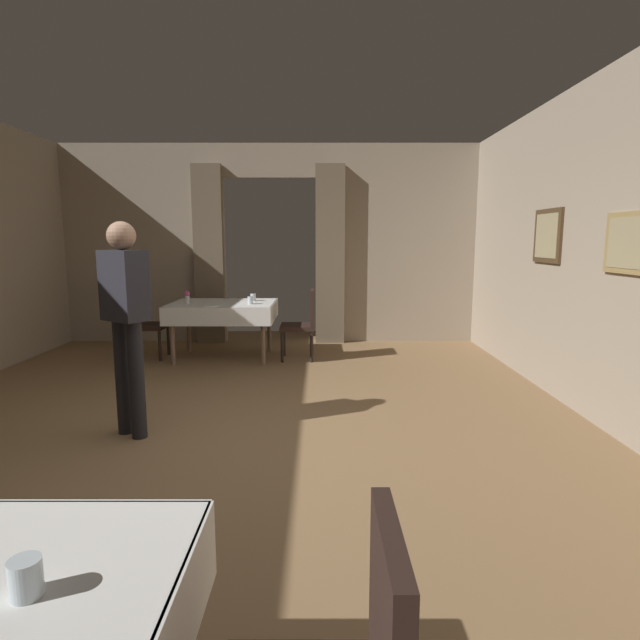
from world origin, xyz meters
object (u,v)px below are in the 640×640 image
glass_mid_b (249,300)px  plate_mid_d (208,306)px  chair_mid_left (141,320)px  flower_vase_mid (185,297)px  glass_mid_c (251,297)px  person_waiter_by_doorway (124,311)px  glass_near_c (23,579)px  chair_mid_right (302,321)px  dining_table_mid (221,309)px

glass_mid_b → plate_mid_d: (-0.49, -0.21, -0.04)m
chair_mid_left → flower_vase_mid: chair_mid_left is taller
glass_mid_c → plate_mid_d: (-0.48, -0.55, -0.04)m
chair_mid_left → plate_mid_d: bearing=-19.7°
flower_vase_mid → person_waiter_by_doorway: bearing=-85.5°
glass_near_c → chair_mid_right: bearing=85.2°
plate_mid_d → person_waiter_by_doorway: size_ratio=0.13×
flower_vase_mid → plate_mid_d: 0.45m
glass_mid_b → glass_mid_c: 0.33m
glass_mid_c → plate_mid_d: bearing=-131.1°
dining_table_mid → glass_mid_c: 0.44m
glass_near_c → glass_mid_c: glass_mid_c is taller
chair_mid_right → glass_mid_c: 0.79m
glass_near_c → plate_mid_d: (-0.70, 5.32, -0.04)m
dining_table_mid → plate_mid_d: 0.39m
chair_mid_left → chair_mid_right: same height
chair_mid_right → plate_mid_d: bearing=-166.2°
dining_table_mid → person_waiter_by_doorway: person_waiter_by_doorway is taller
flower_vase_mid → glass_mid_c: bearing=18.9°
flower_vase_mid → chair_mid_right: bearing=0.9°
chair_mid_left → person_waiter_by_doorway: 2.93m
dining_table_mid → glass_mid_b: bearing=-21.5°
glass_near_c → chair_mid_left: bearing=106.5°
chair_mid_left → glass_near_c: (1.68, -5.67, 0.28)m
chair_mid_right → plate_mid_d: size_ratio=4.17×
glass_mid_b → person_waiter_by_doorway: size_ratio=0.06×
glass_near_c → flower_vase_mid: (-1.05, 5.58, 0.04)m
dining_table_mid → glass_near_c: size_ratio=14.88×
glass_near_c → dining_table_mid: bearing=96.1°
flower_vase_mid → glass_mid_b: 0.84m
dining_table_mid → flower_vase_mid: flower_vase_mid is taller
chair_mid_left → person_waiter_by_doorway: size_ratio=0.54×
dining_table_mid → person_waiter_by_doorway: size_ratio=0.80×
glass_mid_b → glass_mid_c: bearing=91.2°
chair_mid_left → plate_mid_d: 1.07m
glass_mid_c → plate_mid_d: glass_mid_c is taller
plate_mid_d → glass_mid_c: bearing=48.9°
glass_mid_b → glass_mid_c: size_ratio=0.98×
glass_mid_c → glass_near_c: bearing=-87.8°
glass_mid_c → chair_mid_right: bearing=-20.4°
glass_near_c → flower_vase_mid: 5.68m
glass_mid_b → person_waiter_by_doorway: 2.71m
chair_mid_right → glass_mid_c: bearing=159.6°
glass_near_c → person_waiter_by_doorway: bearing=106.2°
glass_mid_b → flower_vase_mid: bearing=176.5°
flower_vase_mid → plate_mid_d: flower_vase_mid is taller
flower_vase_mid → chair_mid_left: bearing=172.2°
dining_table_mid → flower_vase_mid: 0.49m
chair_mid_left → glass_mid_b: 1.50m
glass_mid_b → chair_mid_right: bearing=6.2°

